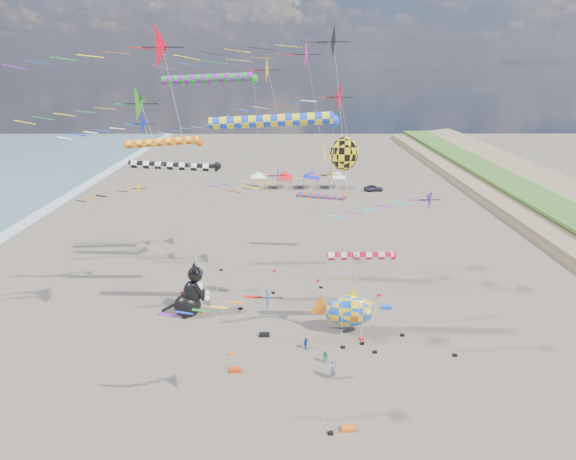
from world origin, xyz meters
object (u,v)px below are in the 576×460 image
(child_green, at_px, (325,357))
(parked_car, at_px, (373,188))
(fish_inflatable, at_px, (349,311))
(person_adult, at_px, (333,369))
(cat_inflatable, at_px, (189,290))
(child_blue, at_px, (306,343))

(child_green, relative_size, parked_car, 0.32)
(fish_inflatable, distance_m, person_adult, 6.61)
(cat_inflatable, relative_size, child_green, 4.60)
(fish_inflatable, relative_size, parked_car, 1.69)
(child_green, relative_size, child_blue, 1.01)
(cat_inflatable, xyz_separation_m, child_green, (12.24, -7.52, -2.06))
(fish_inflatable, bearing_deg, person_adult, -107.60)
(person_adult, distance_m, parked_car, 54.76)
(child_green, xyz_separation_m, parked_car, (13.30, 51.24, 0.04))
(child_green, bearing_deg, fish_inflatable, 82.00)
(fish_inflatable, bearing_deg, cat_inflatable, 167.08)
(cat_inflatable, height_order, parked_car, cat_inflatable)
(child_green, height_order, parked_car, parked_car)
(fish_inflatable, relative_size, child_green, 5.26)
(cat_inflatable, height_order, child_blue, cat_inflatable)
(fish_inflatable, height_order, child_blue, fish_inflatable)
(cat_inflatable, distance_m, parked_car, 50.67)
(cat_inflatable, height_order, person_adult, cat_inflatable)
(cat_inflatable, relative_size, child_blue, 4.64)
(fish_inflatable, bearing_deg, child_blue, -149.41)
(child_green, distance_m, child_blue, 2.40)
(cat_inflatable, xyz_separation_m, person_adult, (12.67, -9.50, -1.73))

